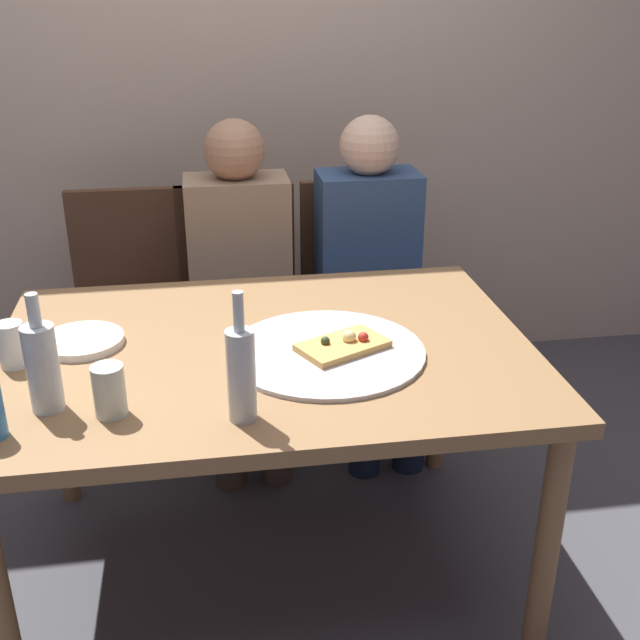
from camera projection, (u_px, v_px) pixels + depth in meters
name	position (u px, v px, depth m)	size (l,w,h in m)	color
ground_plane	(272.00, 566.00, 2.32)	(8.00, 8.00, 0.00)	#424247
back_wall	(228.00, 60.00, 3.05)	(6.00, 0.10, 2.60)	#BCA893
dining_table	(266.00, 371.00, 2.06)	(1.38, 0.99, 0.73)	olive
pizza_tray	(326.00, 352.00, 1.98)	(0.50, 0.50, 0.01)	#ADADB2
pizza_slice_last	(344.00, 344.00, 1.98)	(0.25, 0.21, 0.05)	tan
wine_bottle	(241.00, 372.00, 1.65)	(0.06, 0.06, 0.30)	#B2BCC1
beer_bottle	(42.00, 366.00, 1.69)	(0.07, 0.07, 0.28)	#B2BCC1
tumbler_near	(12.00, 345.00, 1.90)	(0.07, 0.07, 0.11)	silver
tumbler_far	(109.00, 391.00, 1.69)	(0.07, 0.07, 0.12)	#B7C6BC
plate_stack	(82.00, 341.00, 2.03)	(0.22, 0.22, 0.02)	white
chair_left	(134.00, 300.00, 2.87)	(0.44, 0.44, 0.90)	#472D1E
chair_middle	(240.00, 294.00, 2.92)	(0.44, 0.44, 0.90)	#472D1E
chair_right	(362.00, 287.00, 2.99)	(0.44, 0.44, 0.90)	#472D1E
guest_in_sweater	(241.00, 277.00, 2.73)	(0.36, 0.56, 1.17)	#937A60
guest_in_beanie	(372.00, 269.00, 2.80)	(0.36, 0.56, 1.17)	navy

